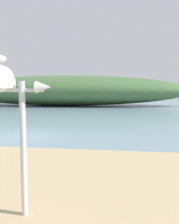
{
  "coord_description": "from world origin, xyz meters",
  "views": [
    {
      "loc": [
        5.79,
        -13.44,
        2.73
      ],
      "look_at": [
        3.16,
        4.86,
        1.06
      ],
      "focal_mm": 38.22,
      "sensor_mm": 36.0,
      "label": 1
    }
  ],
  "objects": [
    {
      "name": "ground_plane",
      "position": [
        0.0,
        0.0,
        0.0
      ],
      "size": [
        120.0,
        120.0,
        0.0
      ],
      "primitive_type": "plane",
      "color": "#7A99A8"
    },
    {
      "name": "distant_hill",
      "position": [
        -5.46,
        29.49,
        2.73
      ],
      "size": [
        45.56,
        13.07,
        5.46
      ],
      "primitive_type": "ellipsoid",
      "color": "#476B3D",
      "rests_on": "ground"
    },
    {
      "name": "mast_structure",
      "position": [
        3.49,
        -9.01,
        2.73
      ],
      "size": [
        1.32,
        0.58,
        3.03
      ],
      "color": "silver",
      "rests_on": "beach_sand"
    }
  ]
}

